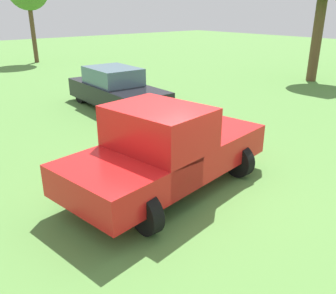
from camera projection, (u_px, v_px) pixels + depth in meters
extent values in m
plane|color=#54843D|center=(177.00, 194.00, 7.19)|extent=(80.00, 80.00, 0.00)
cylinder|color=black|center=(183.00, 144.00, 8.82)|extent=(0.72, 0.22, 0.72)
cylinder|color=black|center=(239.00, 161.00, 7.83)|extent=(0.72, 0.22, 0.72)
cylinder|color=black|center=(87.00, 184.00, 6.82)|extent=(0.72, 0.22, 0.72)
cylinder|color=black|center=(146.00, 213.00, 5.83)|extent=(0.72, 0.22, 0.72)
cube|color=red|center=(207.00, 139.00, 8.14)|extent=(2.14, 2.06, 0.64)
cube|color=red|center=(159.00, 142.00, 6.88)|extent=(2.08, 1.70, 1.40)
cube|color=slate|center=(158.00, 120.00, 6.71)|extent=(1.90, 1.46, 0.48)
cube|color=red|center=(125.00, 176.00, 6.39)|extent=(2.19, 2.41, 0.60)
cube|color=silver|center=(227.00, 140.00, 8.82)|extent=(1.82, 0.38, 0.16)
cylinder|color=black|center=(158.00, 105.00, 12.49)|extent=(0.66, 0.20, 0.66)
cylinder|color=black|center=(121.00, 112.00, 11.66)|extent=(0.66, 0.20, 0.66)
cylinder|color=black|center=(114.00, 90.00, 14.79)|extent=(0.66, 0.20, 0.66)
cylinder|color=black|center=(81.00, 95.00, 13.95)|extent=(0.66, 0.20, 0.66)
cube|color=black|center=(117.00, 94.00, 13.15)|extent=(4.77, 1.97, 0.68)
cube|color=slate|center=(113.00, 76.00, 13.09)|extent=(2.13, 1.63, 0.60)
cylinder|color=brown|center=(316.00, 41.00, 17.62)|extent=(0.49, 0.49, 3.90)
cylinder|color=brown|center=(33.00, 33.00, 23.78)|extent=(0.29, 0.29, 3.84)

